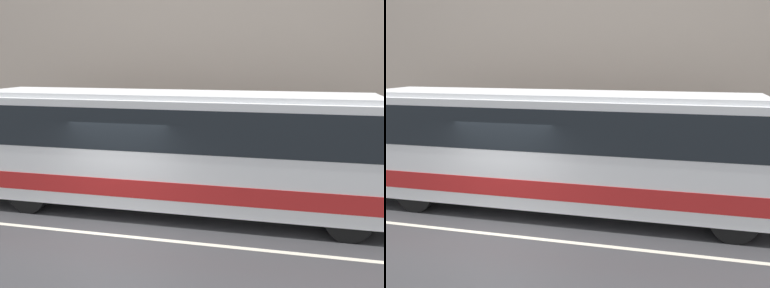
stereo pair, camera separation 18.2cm
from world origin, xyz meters
The scene contains 5 objects.
ground_plane centered at (0.00, 0.00, 0.00)m, with size 60.00×60.00×0.00m, color #38383A.
sidewalk centered at (0.00, 5.11, 0.09)m, with size 60.00×2.23×0.17m.
building_facade centered at (0.00, 6.37, 4.61)m, with size 60.00×0.35×9.57m.
lane_stripe centered at (0.00, 0.00, 0.00)m, with size 54.00×0.14×0.01m.
transit_bus centered at (0.96, 2.00, 1.78)m, with size 12.00×2.51×3.15m.
Camera 1 is at (4.05, -8.58, 4.02)m, focal length 40.00 mm.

